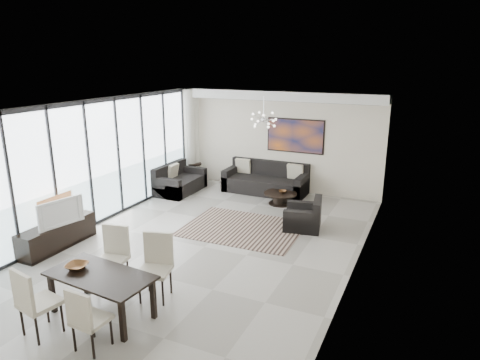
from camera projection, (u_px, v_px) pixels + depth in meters
The scene contains 20 objects.
room_shell at pixel (223, 183), 8.30m from camera, with size 6.00×9.00×2.90m.
window_wall at pixel (92, 165), 9.63m from camera, with size 0.37×8.95×2.90m.
soffit at pixel (278, 96), 11.88m from camera, with size 5.98×0.40×0.26m, color white.
painting at pixel (295, 136), 12.14m from camera, with size 1.68×0.04×0.98m, color #CD611C.
chandelier at pixel (264, 120), 10.31m from camera, with size 0.66×0.66×0.71m.
rug at pixel (243, 228), 9.85m from camera, with size 2.63×2.02×0.01m, color black.
coffee_table at pixel (280, 198), 11.46m from camera, with size 0.88×0.88×0.31m.
bowl_coffee at pixel (283, 192), 11.41m from camera, with size 0.21×0.21×0.07m, color brown.
sofa_main at pixel (266, 182), 12.46m from camera, with size 2.39×0.98×0.87m.
loveseat at pixel (179, 182), 12.50m from camera, with size 0.91×1.61×0.80m.
armchair at pixel (304, 218), 9.81m from camera, with size 0.96×0.99×0.72m.
side_table at pixel (195, 169), 13.47m from camera, with size 0.43×0.43×0.60m.
tv_console at pixel (57, 235), 8.81m from camera, with size 0.48×1.72×0.54m, color black.
television at pixel (58, 212), 8.57m from camera, with size 0.96×0.13×0.56m, color gray.
dining_table at pixel (101, 280), 6.39m from camera, with size 1.70×0.95×0.68m.
dining_chair_sw at pixel (32, 299), 5.86m from camera, with size 0.56×0.56×1.05m.
dining_chair_se at pixel (85, 317), 5.58m from camera, with size 0.45×0.45×0.93m.
dining_chair_nw at pixel (114, 252), 7.29m from camera, with size 0.56×0.56×1.05m.
dining_chair_ne at pixel (157, 261), 6.93m from camera, with size 0.60×0.60×1.07m.
bowl_dining at pixel (77, 266), 6.52m from camera, with size 0.33×0.33×0.08m, color brown.
Camera 1 is at (4.07, -7.11, 3.79)m, focal length 32.00 mm.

